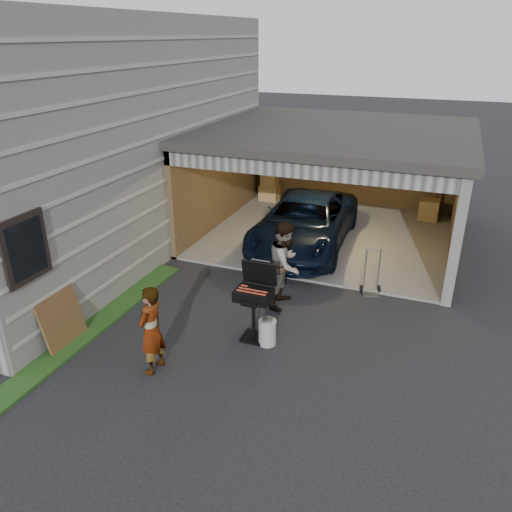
% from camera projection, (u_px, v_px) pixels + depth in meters
% --- Properties ---
extents(ground, '(80.00, 80.00, 0.00)m').
position_uv_depth(ground, '(196.00, 360.00, 8.50)').
color(ground, black).
rests_on(ground, ground).
extents(house, '(7.00, 11.00, 5.50)m').
position_uv_depth(house, '(54.00, 133.00, 12.76)').
color(house, '#474744').
rests_on(house, ground).
extents(groundcover_strip, '(0.50, 8.00, 0.06)m').
position_uv_depth(groundcover_strip, '(49.00, 363.00, 8.38)').
color(groundcover_strip, '#193814').
rests_on(groundcover_strip, ground).
extents(garage, '(6.80, 6.30, 2.90)m').
position_uv_depth(garage, '(336.00, 166.00, 13.26)').
color(garage, '#605E59').
rests_on(garage, ground).
extents(minivan, '(2.32, 4.71, 1.29)m').
position_uv_depth(minivan, '(304.00, 225.00, 12.64)').
color(minivan, black).
rests_on(minivan, ground).
extents(woman, '(0.39, 0.57, 1.53)m').
position_uv_depth(woman, '(151.00, 330.00, 7.94)').
color(woman, silver).
rests_on(woman, ground).
extents(man, '(0.71, 0.90, 1.78)m').
position_uv_depth(man, '(285.00, 264.00, 9.91)').
color(man, '#49291C').
rests_on(man, ground).
extents(bbq_grill, '(0.64, 0.56, 1.43)m').
position_uv_depth(bbq_grill, '(254.00, 297.00, 8.78)').
color(bbq_grill, black).
rests_on(bbq_grill, ground).
extents(propane_tank, '(0.40, 0.40, 0.47)m').
position_uv_depth(propane_tank, '(267.00, 332.00, 8.85)').
color(propane_tank, '#B0B0AC').
rests_on(propane_tank, ground).
extents(plywood_panel, '(0.26, 0.92, 1.01)m').
position_uv_depth(plywood_panel, '(62.00, 319.00, 8.74)').
color(plywood_panel, '#54371C').
rests_on(plywood_panel, ground).
extents(hand_truck, '(0.46, 0.41, 1.02)m').
position_uv_depth(hand_truck, '(371.00, 285.00, 10.58)').
color(hand_truck, gray).
rests_on(hand_truck, ground).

